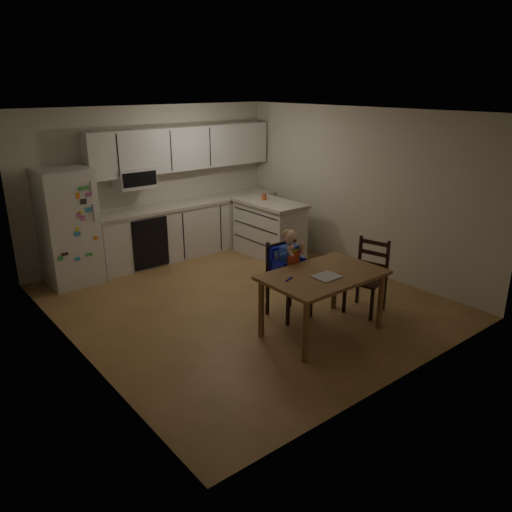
{
  "coord_description": "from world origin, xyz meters",
  "views": [
    {
      "loc": [
        -3.79,
        -4.99,
        2.84
      ],
      "look_at": [
        -0.34,
        -0.7,
        0.91
      ],
      "focal_mm": 35.0,
      "sensor_mm": 36.0,
      "label": 1
    }
  ],
  "objects": [
    {
      "name": "dining_table",
      "position": [
        0.17,
        -1.3,
        0.65
      ],
      "size": [
        1.4,
        0.9,
        0.75
      ],
      "color": "brown",
      "rests_on": "ground"
    },
    {
      "name": "room",
      "position": [
        0.0,
        0.48,
        1.25
      ],
      "size": [
        4.52,
        5.01,
        2.51
      ],
      "color": "olive",
      "rests_on": "ground"
    },
    {
      "name": "toddler_spoon",
      "position": [
        -0.28,
        -1.2,
        0.76
      ],
      "size": [
        0.12,
        0.06,
        0.02
      ],
      "primitive_type": "cylinder",
      "rotation": [
        0.0,
        1.57,
        0.35
      ],
      "color": "#1418D2",
      "rests_on": "dining_table"
    },
    {
      "name": "kitchen_run",
      "position": [
        0.5,
        2.24,
        0.88
      ],
      "size": [
        3.37,
        0.62,
        2.15
      ],
      "color": "silver",
      "rests_on": "ground"
    },
    {
      "name": "chair_side",
      "position": [
        1.12,
        -1.22,
        0.54
      ],
      "size": [
        0.51,
        0.51,
        0.95
      ],
      "rotation": [
        0.0,
        0.0,
        -1.33
      ],
      "color": "black",
      "rests_on": "ground"
    },
    {
      "name": "kitchen_island",
      "position": [
        1.5,
        1.23,
        0.48
      ],
      "size": [
        0.68,
        1.3,
        0.96
      ],
      "color": "silver",
      "rests_on": "ground"
    },
    {
      "name": "red_cup",
      "position": [
        1.5,
        1.37,
        1.01
      ],
      "size": [
        0.08,
        0.08,
        0.1
      ],
      "primitive_type": "cylinder",
      "color": "#C65529",
      "rests_on": "kitchen_island"
    },
    {
      "name": "napkin",
      "position": [
        0.12,
        -1.4,
        0.76
      ],
      "size": [
        0.29,
        0.25,
        0.01
      ],
      "primitive_type": "cube",
      "color": "#BBBBC0",
      "rests_on": "dining_table"
    },
    {
      "name": "refrigerator",
      "position": [
        -1.55,
        2.15,
        0.85
      ],
      "size": [
        0.72,
        0.7,
        1.7
      ],
      "primitive_type": "cube",
      "color": "silver",
      "rests_on": "ground"
    },
    {
      "name": "chair_booster",
      "position": [
        0.17,
        -0.68,
        0.69
      ],
      "size": [
        0.43,
        0.43,
        1.15
      ],
      "rotation": [
        0.0,
        0.0,
        -0.0
      ],
      "color": "black",
      "rests_on": "ground"
    }
  ]
}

